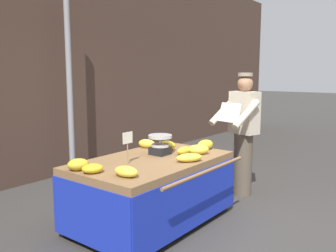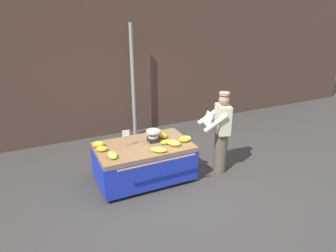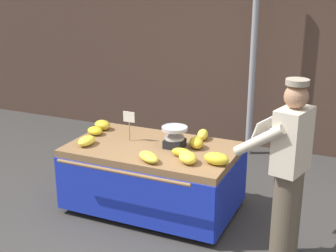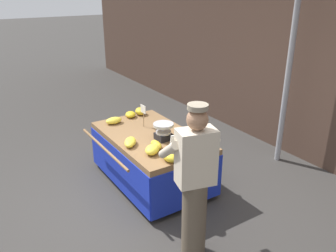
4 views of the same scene
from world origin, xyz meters
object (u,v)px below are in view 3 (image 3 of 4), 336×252
at_px(banana_bunch_0, 95,131).
at_px(banana_bunch_8, 87,141).
at_px(price_sign, 129,120).
at_px(banana_bunch_3, 203,135).
at_px(banana_cart, 153,163).
at_px(banana_bunch_5, 196,143).
at_px(banana_bunch_6, 102,125).
at_px(street_pole, 253,57).
at_px(vendor_person, 288,171).
at_px(banana_bunch_2, 188,157).
at_px(banana_bunch_7, 149,157).
at_px(weighing_scale, 175,137).
at_px(banana_bunch_1, 217,159).
at_px(banana_bunch_4, 182,153).

relative_size(banana_bunch_0, banana_bunch_8, 0.81).
distance_m(price_sign, banana_bunch_3, 0.85).
distance_m(banana_cart, banana_bunch_5, 0.54).
relative_size(banana_cart, banana_bunch_6, 8.64).
distance_m(street_pole, vendor_person, 2.74).
distance_m(price_sign, banana_bunch_8, 0.52).
bearing_deg(banana_bunch_2, banana_bunch_8, 179.17).
height_order(price_sign, banana_bunch_5, price_sign).
bearing_deg(banana_cart, banana_bunch_7, -69.69).
height_order(weighing_scale, banana_bunch_6, weighing_scale).
bearing_deg(street_pole, banana_bunch_1, -83.53).
bearing_deg(banana_cart, vendor_person, -13.56).
relative_size(banana_bunch_0, banana_bunch_3, 0.89).
xyz_separation_m(price_sign, banana_bunch_0, (-0.47, 0.02, -0.20)).
height_order(banana_bunch_5, vendor_person, vendor_person).
xyz_separation_m(weighing_scale, banana_bunch_3, (0.19, 0.37, -0.06)).
bearing_deg(vendor_person, price_sign, 166.98).
height_order(banana_cart, banana_bunch_3, banana_bunch_3).
bearing_deg(street_pole, banana_bunch_0, -122.85).
bearing_deg(price_sign, street_pole, 67.55).
relative_size(price_sign, banana_bunch_1, 1.32).
relative_size(street_pole, price_sign, 8.47).
bearing_deg(banana_bunch_3, banana_bunch_5, -83.20).
height_order(weighing_scale, banana_bunch_4, weighing_scale).
height_order(banana_cart, banana_bunch_8, banana_bunch_8).
bearing_deg(banana_bunch_6, banana_bunch_7, -35.15).
distance_m(banana_cart, banana_bunch_6, 0.89).
relative_size(price_sign, banana_bunch_5, 1.54).
bearing_deg(banana_bunch_5, banana_cart, -162.35).
bearing_deg(banana_bunch_4, banana_bunch_3, 88.82).
xyz_separation_m(banana_bunch_3, banana_bunch_7, (-0.27, -0.84, -0.01)).
height_order(banana_bunch_0, banana_bunch_6, banana_bunch_6).
relative_size(street_pole, banana_bunch_2, 11.43).
height_order(street_pole, banana_bunch_4, street_pole).
height_order(banana_bunch_3, banana_bunch_6, banana_bunch_6).
distance_m(banana_bunch_2, banana_bunch_6, 1.44).
relative_size(banana_bunch_1, banana_bunch_2, 1.02).
bearing_deg(banana_bunch_4, vendor_person, -10.75).
distance_m(banana_bunch_2, banana_bunch_3, 0.73).
height_order(street_pole, banana_bunch_0, street_pole).
bearing_deg(banana_bunch_7, street_pole, 81.36).
bearing_deg(banana_bunch_0, banana_cart, -5.72).
bearing_deg(banana_bunch_2, vendor_person, -4.97).
bearing_deg(vendor_person, banana_bunch_7, -178.48).
relative_size(weighing_scale, banana_bunch_8, 1.10).
bearing_deg(banana_bunch_4, banana_bunch_6, 160.66).
bearing_deg(banana_bunch_2, banana_bunch_1, 15.06).
xyz_separation_m(weighing_scale, banana_bunch_0, (-1.02, 0.01, -0.07)).
relative_size(price_sign, banana_bunch_3, 1.47).
xyz_separation_m(banana_cart, banana_bunch_5, (0.45, 0.14, 0.26)).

